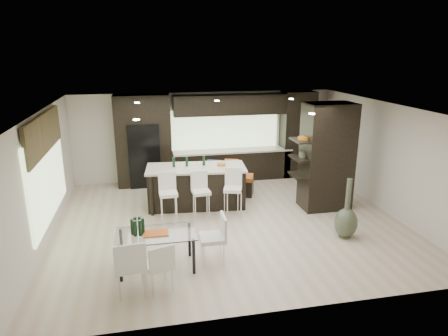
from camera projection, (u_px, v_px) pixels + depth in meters
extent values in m
plane|color=#C0AC93|center=(229.00, 221.00, 9.53)|extent=(8.00, 8.00, 0.00)
cube|color=beige|center=(205.00, 136.00, 12.43)|extent=(8.00, 0.02, 2.70)
cube|color=beige|center=(43.00, 178.00, 8.38)|extent=(0.02, 7.00, 2.70)
cube|color=beige|center=(386.00, 158.00, 9.91)|extent=(0.02, 7.00, 2.70)
cube|color=white|center=(229.00, 108.00, 8.76)|extent=(8.00, 7.00, 0.02)
cube|color=#B2D199|center=(48.00, 175.00, 8.58)|extent=(0.04, 3.20, 1.90)
cube|color=#B2D199|center=(225.00, 129.00, 12.45)|extent=(3.40, 0.04, 1.20)
cube|color=brown|center=(44.00, 134.00, 8.33)|extent=(0.08, 3.00, 0.80)
cube|color=white|center=(227.00, 107.00, 9.00)|extent=(4.00, 3.00, 0.02)
cube|color=black|center=(223.00, 137.00, 12.22)|extent=(6.80, 0.68, 2.70)
cube|color=black|center=(144.00, 154.00, 11.83)|extent=(0.90, 0.68, 1.90)
cube|color=black|center=(327.00, 157.00, 10.02)|extent=(1.20, 0.80, 2.70)
cube|color=black|center=(196.00, 186.00, 10.36)|extent=(2.62, 1.32, 1.05)
cube|color=silver|center=(169.00, 202.00, 9.42)|extent=(0.43, 0.43, 0.95)
cube|color=silver|center=(201.00, 200.00, 9.58)|extent=(0.45, 0.45, 0.93)
cube|color=silver|center=(233.00, 197.00, 9.72)|extent=(0.53, 0.53, 0.95)
cube|color=black|center=(227.00, 184.00, 11.28)|extent=(1.56, 1.03, 0.56)
cube|color=white|center=(157.00, 251.00, 7.40)|extent=(1.46, 0.82, 0.70)
cube|color=silver|center=(158.00, 268.00, 6.71)|extent=(0.56, 0.56, 0.82)
cube|color=silver|center=(130.00, 268.00, 6.58)|extent=(0.56, 0.56, 0.94)
cube|color=silver|center=(212.00, 241.00, 7.57)|extent=(0.49, 0.49, 0.88)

